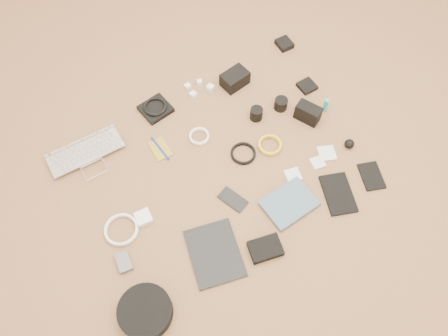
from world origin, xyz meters
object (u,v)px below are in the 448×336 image
dslr_camera (235,79)px  tablet (215,253)px  phone (233,199)px  paperback (301,218)px  headphone_case (145,312)px  laptop (90,160)px

dslr_camera → tablet: bearing=-135.9°
tablet → phone: (0.20, 0.17, -0.00)m
phone → paperback: size_ratio=0.57×
headphone_case → paperback: 0.78m
tablet → headphone_case: headphone_case is taller
tablet → headphone_case: (-0.36, -0.07, 0.02)m
headphone_case → phone: bearing=23.2°
dslr_camera → headphone_case: size_ratio=0.63×
dslr_camera → paperback: dslr_camera is taller
paperback → headphone_case: bearing=87.2°
phone → paperback: bearing=-68.6°
laptop → dslr_camera: 0.85m
dslr_camera → paperback: size_ratio=0.60×
paperback → dslr_camera: bearing=-14.3°
dslr_camera → headphone_case: 1.25m
laptop → tablet: bearing=-68.0°
laptop → phone: bearing=-47.4°
tablet → dslr_camera: bearing=66.7°
headphone_case → dslr_camera: bearing=41.0°
laptop → dslr_camera: dslr_camera is taller
phone → headphone_case: bearing=-176.6°
phone → headphone_case: size_ratio=0.60×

